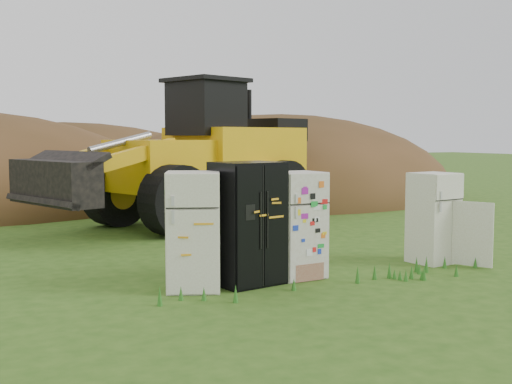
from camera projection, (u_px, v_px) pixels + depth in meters
ground at (325, 274)px, 10.97m from camera, size 120.00×120.00×0.00m
fridge_leftmost at (193, 231)px, 9.81m from camera, size 1.04×1.02×1.82m
fridge_black_side at (247, 223)px, 10.19m from camera, size 1.14×0.96×1.95m
fridge_sticker at (297, 225)px, 10.67m from camera, size 0.83×0.77×1.77m
fridge_open_door at (433, 218)px, 11.93m from camera, size 0.85×0.79×1.68m
wheel_loader at (178, 152)px, 16.55m from camera, size 8.65×5.69×3.88m
dirt_mound_right at (281, 198)px, 24.14m from camera, size 14.29×10.48×6.33m
dirt_mound_back at (65, 191)px, 27.35m from camera, size 15.91×10.61×5.87m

